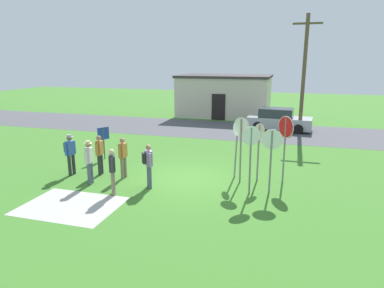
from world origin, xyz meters
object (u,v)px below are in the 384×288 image
object	(u,v)px
person_in_dark_shirt	(148,163)
stop_sign_rear_left	(251,149)
person_in_teal	(112,169)
stop_sign_leaning_left	(236,141)
person_holding_notes	(100,153)
utility_pole	(304,73)
stop_sign_leaning_right	(285,137)
person_on_left	(70,152)
person_near_signs	(123,156)
parked_car_on_street	(279,120)
person_with_sunhat	(89,160)
stop_sign_far_back	(271,150)
stop_sign_rear_right	(241,140)
stop_sign_nearest	(259,143)
info_panel_leftmost	(104,137)

from	to	relation	value
person_in_dark_shirt	stop_sign_rear_left	bearing A→B (deg)	7.85
person_in_dark_shirt	person_in_teal	bearing A→B (deg)	-135.11
stop_sign_leaning_left	stop_sign_rear_left	world-z (taller)	stop_sign_rear_left
person_holding_notes	utility_pole	bearing A→B (deg)	53.87
stop_sign_leaning_left	person_in_teal	size ratio (longest dim) A/B	1.40
stop_sign_leaning_right	person_on_left	distance (m)	8.81
person_near_signs	person_on_left	world-z (taller)	person_on_left
parked_car_on_street	person_with_sunhat	xyz separation A→B (m)	(-6.57, -13.00, 0.30)
stop_sign_far_back	stop_sign_rear_right	size ratio (longest dim) A/B	0.91
stop_sign_rear_right	stop_sign_leaning_left	distance (m)	0.64
utility_pole	person_with_sunhat	size ratio (longest dim) A/B	4.34
stop_sign_leaning_left	person_with_sunhat	xyz separation A→B (m)	(-5.33, -2.38, -0.58)
stop_sign_nearest	person_in_teal	distance (m)	5.69
person_with_sunhat	info_panel_leftmost	xyz separation A→B (m)	(-1.31, 3.28, 0.10)
person_with_sunhat	person_near_signs	xyz separation A→B (m)	(0.92, 1.02, -0.03)
stop_sign_rear_right	person_holding_notes	distance (m)	5.92
parked_car_on_street	person_on_left	world-z (taller)	person_on_left
stop_sign_far_back	person_near_signs	size ratio (longest dim) A/B	1.41
stop_sign_rear_right	person_with_sunhat	world-z (taller)	stop_sign_rear_right
utility_pole	info_panel_leftmost	size ratio (longest dim) A/B	4.80
person_on_left	info_panel_leftmost	xyz separation A→B (m)	(0.10, 2.52, 0.07)
stop_sign_leaning_right	person_holding_notes	bearing A→B (deg)	-171.10
parked_car_on_street	person_on_left	xyz separation A→B (m)	(-7.98, -12.24, 0.32)
utility_pole	stop_sign_leaning_right	xyz separation A→B (m)	(-0.75, -10.09, -2.10)
stop_sign_nearest	person_with_sunhat	world-z (taller)	stop_sign_nearest
stop_sign_far_back	stop_sign_nearest	world-z (taller)	stop_sign_far_back
stop_sign_rear_left	person_with_sunhat	world-z (taller)	stop_sign_rear_left
stop_sign_far_back	stop_sign_nearest	bearing A→B (deg)	116.62
stop_sign_leaning_right	stop_sign_far_back	bearing A→B (deg)	-109.59
utility_pole	info_panel_leftmost	bearing A→B (deg)	-135.56
stop_sign_rear_left	info_panel_leftmost	distance (m)	7.84
stop_sign_far_back	stop_sign_rear_right	distance (m)	1.42
utility_pole	info_panel_leftmost	xyz separation A→B (m)	(-9.30, -9.11, -2.87)
utility_pole	person_near_signs	world-z (taller)	utility_pole
utility_pole	person_with_sunhat	world-z (taller)	utility_pole
parked_car_on_street	person_on_left	distance (m)	14.61
stop_sign_nearest	info_panel_leftmost	world-z (taller)	stop_sign_nearest
person_with_sunhat	person_on_left	size ratio (longest dim) A/B	1.00
stop_sign_far_back	person_in_dark_shirt	distance (m)	4.56
stop_sign_leaning_right	person_with_sunhat	bearing A→B (deg)	-162.32
person_in_teal	person_in_dark_shirt	xyz separation A→B (m)	(0.97, 0.97, 0.03)
person_in_teal	person_in_dark_shirt	world-z (taller)	same
utility_pole	person_on_left	world-z (taller)	utility_pole
person_with_sunhat	person_holding_notes	distance (m)	1.16
stop_sign_nearest	stop_sign_leaning_left	size ratio (longest dim) A/B	0.99
stop_sign_rear_right	person_near_signs	world-z (taller)	stop_sign_rear_right
stop_sign_far_back	person_holding_notes	world-z (taller)	stop_sign_far_back
utility_pole	person_in_dark_shirt	size ratio (longest dim) A/B	4.46
parked_car_on_street	stop_sign_far_back	bearing A→B (deg)	-88.90
stop_sign_rear_right	person_with_sunhat	xyz separation A→B (m)	(-5.60, -1.83, -0.75)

